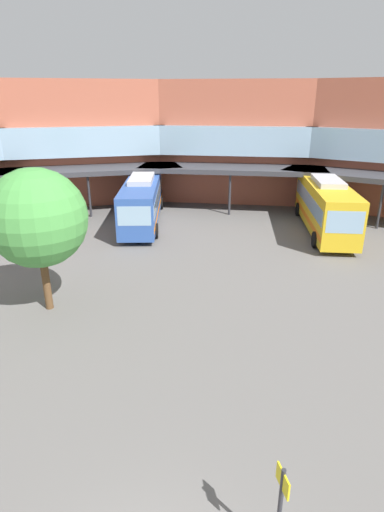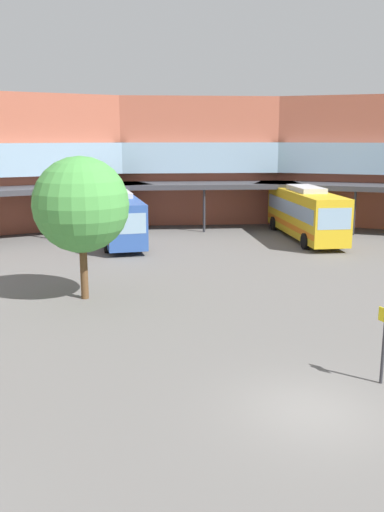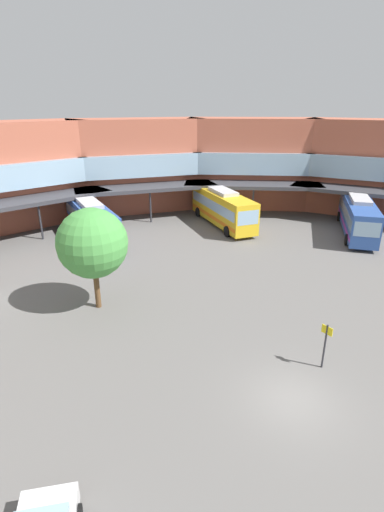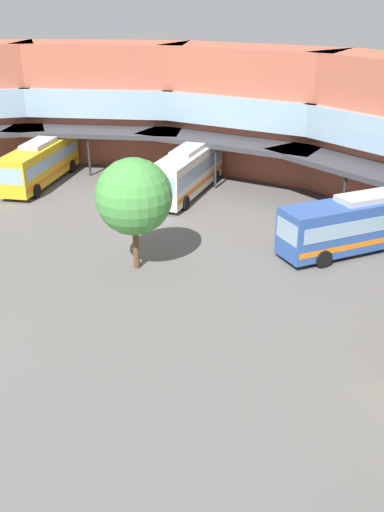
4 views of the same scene
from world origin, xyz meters
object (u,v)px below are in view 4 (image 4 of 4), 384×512
at_px(bus_2, 40,162).
at_px(plaza_tree, 134,197).
at_px(bus_1, 367,222).
at_px(bus_4, 188,171).

bearing_deg(bus_2, plaza_tree, 41.38).
distance_m(bus_1, bus_4, 15.94).
bearing_deg(bus_4, plaza_tree, 8.51).
bearing_deg(plaza_tree, bus_4, 142.08).
relative_size(bus_2, plaza_tree, 1.51).
xyz_separation_m(bus_2, plaza_tree, (19.41, 1.33, 2.64)).
relative_size(bus_1, bus_2, 1.18).
distance_m(bus_1, bus_2, 27.89).
bearing_deg(bus_2, bus_4, 88.41).
xyz_separation_m(bus_1, bus_2, (-23.16, -15.54, -0.02)).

